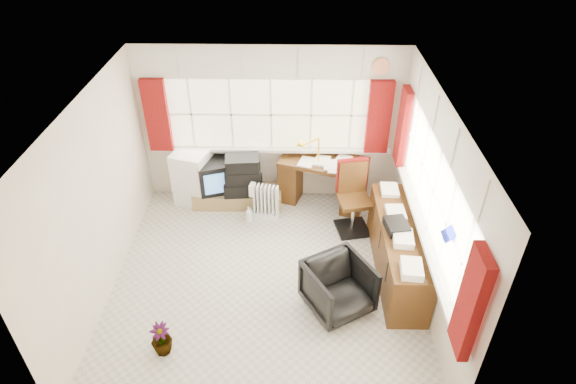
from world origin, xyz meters
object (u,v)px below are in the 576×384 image
object	(u,v)px
desk	(323,179)
tv_bench	(238,196)
office_chair	(338,287)
mini_fridge	(193,176)
task_chair	(353,193)
crt_tv	(215,175)
radiator	(266,205)
desk_lamp	(319,145)
credenza	(398,249)

from	to	relation	value
desk	tv_bench	world-z (taller)	desk
office_chair	mini_fridge	bearing A→B (deg)	103.71
task_chair	crt_tv	size ratio (longest dim) A/B	1.62
crt_tv	mini_fridge	size ratio (longest dim) A/B	0.76
radiator	mini_fridge	bearing A→B (deg)	158.97
crt_tv	office_chair	bearing A→B (deg)	-50.94
desk	office_chair	distance (m)	2.26
desk_lamp	tv_bench	size ratio (longest dim) A/B	0.32
desk_lamp	crt_tv	size ratio (longest dim) A/B	0.66
office_chair	credenza	distance (m)	1.05
task_chair	tv_bench	size ratio (longest dim) A/B	0.79
office_chair	credenza	bearing A→B (deg)	8.58
radiator	crt_tv	size ratio (longest dim) A/B	0.86
tv_bench	crt_tv	xyz separation A→B (m)	(-0.34, 0.05, 0.38)
desk	desk_lamp	world-z (taller)	desk_lamp
tv_bench	mini_fridge	world-z (taller)	mini_fridge
task_chair	crt_tv	world-z (taller)	task_chair
radiator	mini_fridge	size ratio (longest dim) A/B	0.66
office_chair	mini_fridge	world-z (taller)	mini_fridge
desk	mini_fridge	bearing A→B (deg)	-179.99
desk_lamp	crt_tv	distance (m)	1.71
desk_lamp	task_chair	size ratio (longest dim) A/B	0.41
crt_tv	task_chair	bearing A→B (deg)	-15.60
desk_lamp	mini_fridge	world-z (taller)	desk_lamp
task_chair	tv_bench	distance (m)	1.90
desk_lamp	mini_fridge	bearing A→B (deg)	178.12
crt_tv	tv_bench	bearing A→B (deg)	-8.34
desk_lamp	task_chair	distance (m)	0.89
office_chair	credenza	size ratio (longest dim) A/B	0.37
desk	office_chair	size ratio (longest dim) A/B	2.00
tv_bench	crt_tv	distance (m)	0.51
credenza	crt_tv	xyz separation A→B (m)	(-2.62, 1.57, 0.11)
radiator	crt_tv	world-z (taller)	crt_tv
desk	credenza	size ratio (longest dim) A/B	0.74
desk	tv_bench	size ratio (longest dim) A/B	1.05
mini_fridge	desk	bearing A→B (deg)	0.01
desk_lamp	radiator	size ratio (longest dim) A/B	0.77
crt_tv	mini_fridge	bearing A→B (deg)	175.28
desk	credenza	bearing A→B (deg)	-60.22
crt_tv	desk_lamp	bearing A→B (deg)	-1.25
credenza	crt_tv	world-z (taller)	credenza
task_chair	radiator	xyz separation A→B (m)	(-1.28, 0.16, -0.35)
desk	office_chair	bearing A→B (deg)	-87.50
credenza	mini_fridge	distance (m)	3.38
desk	desk_lamp	xyz separation A→B (m)	(-0.09, -0.06, 0.65)
desk_lamp	radiator	world-z (taller)	desk_lamp
task_chair	radiator	world-z (taller)	task_chair
radiator	mini_fridge	distance (m)	1.28
desk	credenza	xyz separation A→B (m)	(0.92, -1.60, -0.04)
radiator	mini_fridge	xyz separation A→B (m)	(-1.18, 0.45, 0.21)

